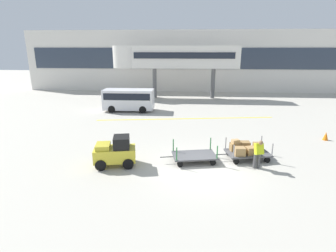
{
  "coord_description": "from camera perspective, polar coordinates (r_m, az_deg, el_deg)",
  "views": [
    {
      "loc": [
        -0.7,
        -12.63,
        5.9
      ],
      "look_at": [
        -1.87,
        2.66,
        1.4
      ],
      "focal_mm": 28.35,
      "sensor_mm": 36.0,
      "label": 1
    }
  ],
  "objects": [
    {
      "name": "ground_plane",
      "position": [
        13.96,
        6.93,
        -8.78
      ],
      "size": [
        120.0,
        120.0,
        0.0
      ],
      "primitive_type": "plane",
      "color": "#B2ADA0"
    },
    {
      "name": "apron_lead_line",
      "position": [
        23.17,
        3.94,
        1.58
      ],
      "size": [
        15.28,
        2.42,
        0.01
      ],
      "primitive_type": "cube",
      "rotation": [
        0.0,
        0.0,
        0.14
      ],
      "color": "yellow",
      "rests_on": "ground_plane"
    },
    {
      "name": "terminal_building",
      "position": [
        38.66,
        5.57,
        13.72
      ],
      "size": [
        47.41,
        2.51,
        8.32
      ],
      "color": "silver",
      "rests_on": "ground_plane"
    },
    {
      "name": "jet_bridge",
      "position": [
        32.72,
        0.45,
        14.53
      ],
      "size": [
        15.05,
        3.0,
        6.21
      ],
      "color": "silver",
      "rests_on": "ground_plane"
    },
    {
      "name": "baggage_tug",
      "position": [
        14.04,
        -11.22,
        -5.49
      ],
      "size": [
        2.27,
        1.57,
        1.58
      ],
      "color": "gold",
      "rests_on": "ground_plane"
    },
    {
      "name": "baggage_cart_lead",
      "position": [
        14.44,
        5.64,
        -6.35
      ],
      "size": [
        3.08,
        1.81,
        1.1
      ],
      "color": "#4C4C4F",
      "rests_on": "ground_plane"
    },
    {
      "name": "baggage_cart_middle",
      "position": [
        15.26,
        16.32,
        -4.96
      ],
      "size": [
        3.08,
        1.81,
        1.1
      ],
      "color": "#4C4C4F",
      "rests_on": "ground_plane"
    },
    {
      "name": "baggage_handler",
      "position": [
        14.12,
        18.85,
        -5.46
      ],
      "size": [
        0.48,
        0.5,
        1.56
      ],
      "color": "#4C4C4C",
      "rests_on": "ground_plane"
    },
    {
      "name": "shuttle_van",
      "position": [
        26.11,
        -8.45,
        5.89
      ],
      "size": [
        4.83,
        2.02,
        2.1
      ],
      "color": "silver",
      "rests_on": "ground_plane"
    },
    {
      "name": "safety_cone_near",
      "position": [
        20.59,
        30.79,
        -1.87
      ],
      "size": [
        0.36,
        0.36,
        0.55
      ],
      "primitive_type": "cone",
      "color": "orange",
      "rests_on": "ground_plane"
    }
  ]
}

